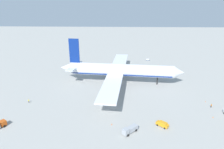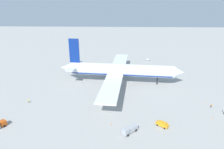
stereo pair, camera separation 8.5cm
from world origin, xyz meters
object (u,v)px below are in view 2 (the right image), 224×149
Objects in this scene: baggage_cart_0 at (148,60)px; traffic_cone_2 at (112,63)px; ground_worker_2 at (211,106)px; traffic_cone_4 at (158,65)px; traffic_cone_3 at (112,124)px; ground_worker_0 at (29,101)px; traffic_cone_1 at (213,117)px; airliner at (119,70)px; traffic_cone_0 at (205,101)px; service_van at (162,124)px; service_truck_1 at (130,130)px.

baggage_cart_0 is 31.21m from traffic_cone_2.
traffic_cone_2 is at bearing 125.13° from ground_worker_2.
traffic_cone_2 and traffic_cone_4 have the same top height.
traffic_cone_3 is at bearing -111.87° from traffic_cone_4.
traffic_cone_1 is (81.98, -9.94, -0.60)m from ground_worker_0.
ground_worker_0 is 3.12× the size of traffic_cone_4.
airliner is at bearing 86.63° from traffic_cone_3.
traffic_cone_0 is (84.45, 4.14, -0.60)m from ground_worker_0.
traffic_cone_1 is (-2.88, -8.78, -0.63)m from ground_worker_2.
ground_worker_2 is at bearing 32.18° from service_van.
service_van reaches higher than traffic_cone_0.
traffic_cone_0 is at bearing -29.28° from airliner.
service_van reaches higher than traffic_cone_3.
traffic_cone_4 is (25.46, 85.13, -1.09)m from service_truck_1.
traffic_cone_4 is (72.56, 63.66, -0.60)m from ground_worker_0.
airliner reaches higher than traffic_cone_4.
service_truck_1 is 11.28× the size of traffic_cone_3.
traffic_cone_1 is 1.00× the size of traffic_cone_4.
ground_worker_2 reaches higher than traffic_cone_0.
airliner is at bearing -115.09° from baggage_cart_0.
traffic_cone_3 is (-25.91, -93.90, -0.46)m from baggage_cart_0.
service_truck_1 reaches higher than traffic_cone_1.
service_truck_1 is 100.50m from baggage_cart_0.
ground_worker_0 is (-59.78, 16.95, -0.16)m from service_van.
service_truck_1 is 1.28× the size of service_van.
traffic_cone_0 is 1.00× the size of traffic_cone_3.
baggage_cart_0 is (19.11, 98.67, -0.63)m from service_truck_1.
traffic_cone_3 is at bearing -87.45° from traffic_cone_2.
service_van is at bearing -139.48° from traffic_cone_0.
traffic_cone_0 is at bearing -75.98° from baggage_cart_0.
traffic_cone_2 is at bearing 127.09° from traffic_cone_0.
traffic_cone_0 is at bearing 2.80° from ground_worker_0.
traffic_cone_3 is 1.00× the size of traffic_cone_4.
traffic_cone_2 is at bearing 96.76° from service_truck_1.
service_truck_1 is 11.28× the size of traffic_cone_1.
traffic_cone_1 is 1.00× the size of traffic_cone_3.
traffic_cone_1 is 89.78m from traffic_cone_2.
airliner is at bearing 94.91° from service_truck_1.
traffic_cone_0 and traffic_cone_4 have the same top height.
traffic_cone_3 is at bearing -154.73° from traffic_cone_0.
service_van is at bearing -15.83° from ground_worker_0.
baggage_cart_0 is 6.03× the size of traffic_cone_1.
traffic_cone_2 is 36.21m from traffic_cone_4.
airliner reaches higher than ground_worker_0.
traffic_cone_0 is (-0.42, 5.30, -0.63)m from ground_worker_2.
traffic_cone_0 is at bearing 25.27° from traffic_cone_3.
traffic_cone_1 is (34.88, 11.53, -1.09)m from service_truck_1.
ground_worker_0 reaches higher than traffic_cone_2.
service_truck_1 reaches higher than traffic_cone_4.
service_van is 32.46m from traffic_cone_0.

